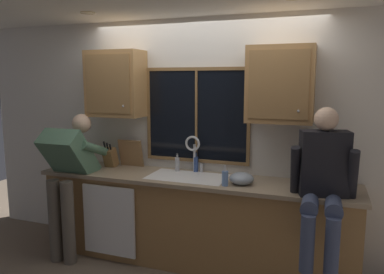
# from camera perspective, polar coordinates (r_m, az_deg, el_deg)

# --- Properties ---
(back_wall) EXTENTS (5.62, 0.12, 2.55)m
(back_wall) POSITION_cam_1_polar(r_m,az_deg,el_deg) (4.06, 1.71, -0.11)
(back_wall) COLOR silver
(back_wall) RESTS_ON floor
(ceiling_downlight_left) EXTENTS (0.14, 0.14, 0.01)m
(ceiling_downlight_left) POSITION_cam_1_polar(r_m,az_deg,el_deg) (3.90, -15.80, 17.93)
(ceiling_downlight_left) COLOR #FFEAB2
(window_glass) EXTENTS (1.10, 0.02, 0.95)m
(window_glass) POSITION_cam_1_polar(r_m,az_deg,el_deg) (3.98, 0.73, 3.35)
(window_glass) COLOR black
(window_frame_top) EXTENTS (1.17, 0.02, 0.04)m
(window_frame_top) POSITION_cam_1_polar(r_m,az_deg,el_deg) (3.95, 0.70, 10.46)
(window_frame_top) COLOR brown
(window_frame_bottom) EXTENTS (1.17, 0.02, 0.04)m
(window_frame_bottom) POSITION_cam_1_polar(r_m,az_deg,el_deg) (4.05, 0.67, -3.63)
(window_frame_bottom) COLOR brown
(window_frame_left) EXTENTS (0.03, 0.02, 0.95)m
(window_frame_left) POSITION_cam_1_polar(r_m,az_deg,el_deg) (4.19, -6.68, 3.56)
(window_frame_left) COLOR brown
(window_frame_right) EXTENTS (0.03, 0.02, 0.95)m
(window_frame_right) POSITION_cam_1_polar(r_m,az_deg,el_deg) (3.82, 8.76, 3.02)
(window_frame_right) COLOR brown
(window_mullion_center) EXTENTS (0.02, 0.02, 0.95)m
(window_mullion_center) POSITION_cam_1_polar(r_m,az_deg,el_deg) (3.97, 0.67, 3.33)
(window_mullion_center) COLOR brown
(lower_cabinet_run) EXTENTS (3.22, 0.58, 0.88)m
(lower_cabinet_run) POSITION_cam_1_polar(r_m,az_deg,el_deg) (3.96, 0.03, -12.89)
(lower_cabinet_run) COLOR olive
(lower_cabinet_run) RESTS_ON floor
(countertop) EXTENTS (3.28, 0.62, 0.04)m
(countertop) POSITION_cam_1_polar(r_m,az_deg,el_deg) (3.79, -0.08, -6.53)
(countertop) COLOR gray
(countertop) RESTS_ON lower_cabinet_run
(dishwasher_front) EXTENTS (0.60, 0.02, 0.74)m
(dishwasher_front) POSITION_cam_1_polar(r_m,az_deg,el_deg) (4.02, -12.70, -12.49)
(dishwasher_front) COLOR white
(upper_cabinet_left) EXTENTS (0.62, 0.36, 0.72)m
(upper_cabinet_left) POSITION_cam_1_polar(r_m,az_deg,el_deg) (4.20, -11.66, 8.03)
(upper_cabinet_left) COLOR #A87A47
(upper_cabinet_right) EXTENTS (0.62, 0.36, 0.72)m
(upper_cabinet_right) POSITION_cam_1_polar(r_m,az_deg,el_deg) (3.60, 13.47, 7.87)
(upper_cabinet_right) COLOR #A87A47
(sink) EXTENTS (0.80, 0.46, 0.21)m
(sink) POSITION_cam_1_polar(r_m,az_deg,el_deg) (3.84, -0.73, -7.55)
(sink) COLOR silver
(sink) RESTS_ON lower_cabinet_run
(faucet) EXTENTS (0.18, 0.09, 0.40)m
(faucet) POSITION_cam_1_polar(r_m,az_deg,el_deg) (3.92, 0.29, -1.93)
(faucet) COLOR silver
(faucet) RESTS_ON countertop
(person_standing) EXTENTS (0.53, 0.70, 1.53)m
(person_standing) POSITION_cam_1_polar(r_m,az_deg,el_deg) (4.15, -18.42, -4.92)
(person_standing) COLOR #595147
(person_standing) RESTS_ON floor
(person_sitting_on_counter) EXTENTS (0.54, 0.64, 1.26)m
(person_sitting_on_counter) POSITION_cam_1_polar(r_m,az_deg,el_deg) (3.28, 19.57, -5.85)
(person_sitting_on_counter) COLOR #384260
(person_sitting_on_counter) RESTS_ON countertop
(knife_block) EXTENTS (0.12, 0.18, 0.32)m
(knife_block) POSITION_cam_1_polar(r_m,az_deg,el_deg) (4.32, -12.47, -3.09)
(knife_block) COLOR olive
(knife_block) RESTS_ON countertop
(cutting_board) EXTENTS (0.29, 0.08, 0.31)m
(cutting_board) POSITION_cam_1_polar(r_m,az_deg,el_deg) (4.29, -9.41, -2.47)
(cutting_board) COLOR #997047
(cutting_board) RESTS_ON countertop
(mixing_bowl) EXTENTS (0.23, 0.23, 0.12)m
(mixing_bowl) POSITION_cam_1_polar(r_m,az_deg,el_deg) (3.58, 7.63, -6.37)
(mixing_bowl) COLOR #8C99A8
(mixing_bowl) RESTS_ON countertop
(soap_dispenser) EXTENTS (0.06, 0.07, 0.20)m
(soap_dispenser) POSITION_cam_1_polar(r_m,az_deg,el_deg) (3.49, 5.12, -6.31)
(soap_dispenser) COLOR #668CCC
(soap_dispenser) RESTS_ON countertop
(bottle_green_glass) EXTENTS (0.05, 0.05, 0.20)m
(bottle_green_glass) POSITION_cam_1_polar(r_m,az_deg,el_deg) (4.03, -2.29, -4.16)
(bottle_green_glass) COLOR #B7B7BC
(bottle_green_glass) RESTS_ON countertop
(bottle_tall_clear) EXTENTS (0.06, 0.06, 0.22)m
(bottle_tall_clear) POSITION_cam_1_polar(r_m,az_deg,el_deg) (4.00, 0.58, -4.12)
(bottle_tall_clear) COLOR #334C8C
(bottle_tall_clear) RESTS_ON countertop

